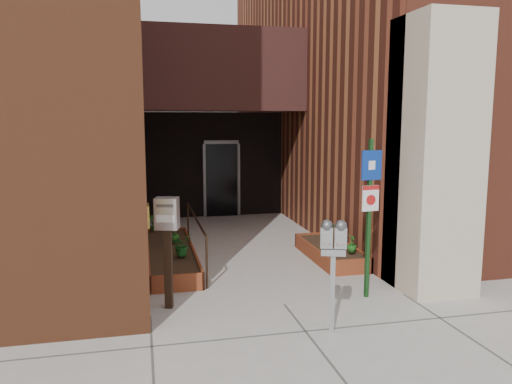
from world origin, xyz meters
TOP-DOWN VIEW (x-y plane):
  - ground at (0.00, 0.00)m, footprint 80.00×80.00m
  - architecture at (-0.18, 6.89)m, footprint 20.00×14.60m
  - planter_left at (-1.55, 2.70)m, footprint 0.90×3.60m
  - planter_right at (1.60, 2.20)m, footprint 0.80×2.20m
  - handrail at (-1.05, 2.65)m, footprint 0.04×3.34m
  - parking_meter at (0.33, -1.10)m, footprint 0.35×0.23m
  - sign_post at (1.36, 0.02)m, footprint 0.34×0.09m
  - payment_dropbox at (-1.71, 0.28)m, footprint 0.38×0.32m
  - shrub_left_a at (-1.38, 2.04)m, footprint 0.52×0.52m
  - shrub_left_b at (-1.60, 2.87)m, footprint 0.26×0.26m
  - shrub_left_c at (-1.44, 3.12)m, footprint 0.28×0.28m
  - shrub_left_d at (-1.85, 4.30)m, footprint 0.28×0.28m
  - shrub_right_a at (1.78, 1.57)m, footprint 0.23×0.23m
  - shrub_right_b at (1.82, 2.19)m, footprint 0.23×0.23m
  - shrub_right_c at (1.85, 2.43)m, footprint 0.43×0.43m

SIDE VIEW (x-z plane):
  - ground at x=0.00m, z-range 0.00..0.00m
  - planter_left at x=-1.55m, z-range -0.02..0.28m
  - planter_right at x=1.60m, z-range -0.02..0.28m
  - shrub_right_a at x=1.78m, z-range 0.30..0.63m
  - shrub_right_c at x=1.85m, z-range 0.30..0.64m
  - shrub_left_b at x=-1.60m, z-range 0.30..0.65m
  - shrub_left_c at x=-1.44m, z-range 0.30..0.67m
  - shrub_right_b at x=1.82m, z-range 0.30..0.68m
  - shrub_left_d at x=-1.85m, z-range 0.30..0.68m
  - shrub_left_a at x=-1.38m, z-range 0.30..0.71m
  - handrail at x=-1.05m, z-range 0.30..1.20m
  - parking_meter at x=0.33m, z-range 0.41..1.93m
  - payment_dropbox at x=-1.71m, z-range 0.37..2.03m
  - sign_post at x=1.36m, z-range 0.29..2.78m
  - architecture at x=-0.18m, z-range -0.02..9.98m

